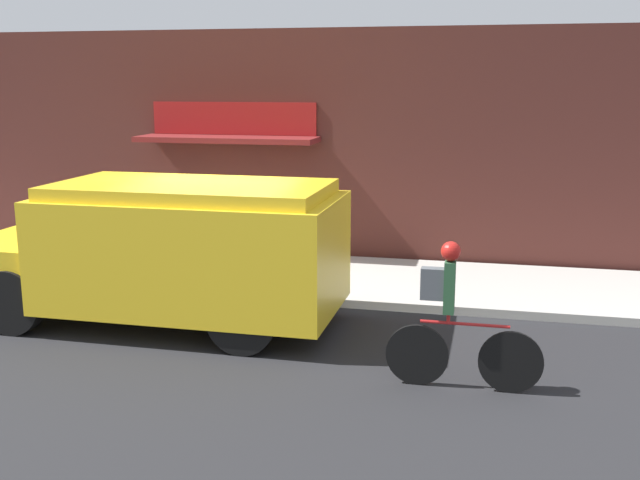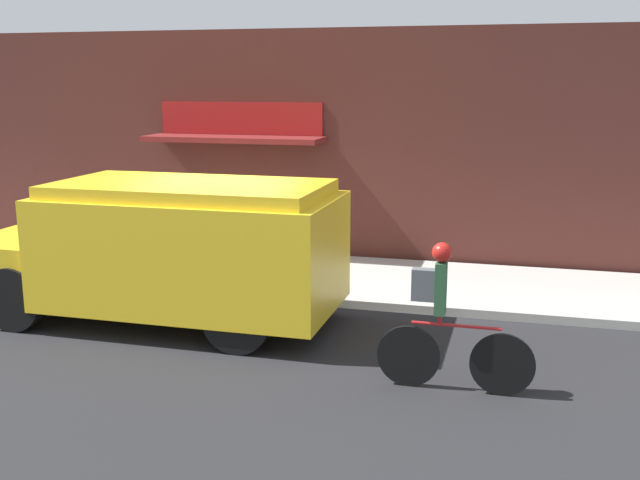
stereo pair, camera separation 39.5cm
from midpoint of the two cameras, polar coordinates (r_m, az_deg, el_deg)
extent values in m
plane|color=#232326|center=(12.14, -6.82, -4.45)|extent=(70.00, 70.00, 0.00)
cube|color=#ADAAA3|center=(13.42, -4.59, -2.50)|extent=(28.00, 2.88, 0.13)
cube|color=#4C231E|center=(14.58, -2.62, 7.17)|extent=(17.69, 0.18, 4.38)
cube|color=maroon|center=(14.65, -5.29, 9.22)|extent=(3.27, 0.05, 0.62)
cube|color=maroon|center=(14.28, -5.84, 7.66)|extent=(3.43, 0.89, 0.10)
cube|color=yellow|center=(10.66, -8.65, -0.76)|extent=(4.10, 2.16, 1.55)
cube|color=yellow|center=(12.06, -20.35, -1.58)|extent=(1.32, 1.96, 0.85)
cube|color=yellow|center=(10.50, -8.80, 3.85)|extent=(3.77, 1.98, 0.18)
cube|color=red|center=(12.27, -10.99, 1.22)|extent=(0.03, 0.44, 0.44)
cylinder|color=black|center=(12.64, -16.54, -2.06)|extent=(0.92, 0.27, 0.91)
cylinder|color=black|center=(11.22, -21.33, -4.18)|extent=(0.92, 0.27, 0.91)
cylinder|color=black|center=(11.28, -1.96, -3.26)|extent=(0.92, 0.27, 0.91)
cylinder|color=black|center=(9.65, -5.13, -5.97)|extent=(0.92, 0.27, 0.91)
cylinder|color=black|center=(8.67, 15.01, -9.18)|extent=(0.72, 0.04, 0.72)
cylinder|color=black|center=(8.71, 8.06, -8.76)|extent=(0.72, 0.04, 0.72)
cylinder|color=red|center=(8.54, 11.64, -6.42)|extent=(0.99, 0.04, 0.04)
cylinder|color=red|center=(8.53, 10.42, -5.96)|extent=(0.04, 0.04, 0.12)
cube|color=#2D5B38|center=(8.43, 10.52, -3.66)|extent=(0.12, 0.20, 0.59)
sphere|color=red|center=(8.32, 10.63, -0.93)|extent=(0.22, 0.22, 0.22)
cube|color=#565B60|center=(8.43, 9.24, -3.39)|extent=(0.26, 0.14, 0.36)
cylinder|color=slate|center=(15.22, -19.08, 0.62)|extent=(0.49, 0.49, 0.91)
cylinder|color=black|center=(15.13, -19.20, 2.37)|extent=(0.50, 0.50, 0.04)
camera|label=1|loc=(0.20, -88.99, 0.22)|focal=42.00mm
camera|label=2|loc=(0.20, 91.01, -0.22)|focal=42.00mm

